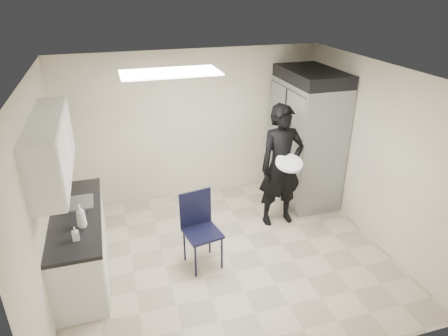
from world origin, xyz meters
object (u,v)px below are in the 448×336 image
object	(u,v)px
lower_counter	(80,245)
folding_chair	(202,233)
commercial_fridge	(306,142)
man_tuxedo	(281,166)

from	to	relation	value
lower_counter	folding_chair	xyz separation A→B (m)	(1.58, -0.31, 0.08)
lower_counter	commercial_fridge	world-z (taller)	commercial_fridge
lower_counter	folding_chair	world-z (taller)	folding_chair
commercial_fridge	folding_chair	bearing A→B (deg)	-147.84
folding_chair	commercial_fridge	bearing A→B (deg)	21.67
folding_chair	lower_counter	bearing A→B (deg)	158.50
commercial_fridge	folding_chair	distance (m)	2.65
folding_chair	man_tuxedo	distance (m)	1.69
commercial_fridge	folding_chair	xyz separation A→B (m)	(-2.20, -1.38, -0.54)
lower_counter	commercial_fridge	size ratio (longest dim) A/B	0.90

